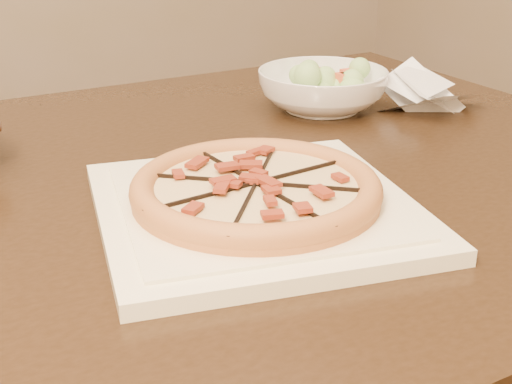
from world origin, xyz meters
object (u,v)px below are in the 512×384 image
Objects in this scene: salad_bowl at (322,90)px; pizza at (256,189)px; dining_table at (126,259)px; plate at (256,208)px.

pizza is at bearing -130.10° from salad_bowl.
dining_table is 0.22m from pizza.
pizza is at bearing -50.32° from dining_table.
plate is at bearing -50.31° from dining_table.
salad_bowl is (0.28, 0.33, 0.02)m from plate.
plate is (0.11, -0.14, 0.10)m from dining_table.
dining_table is 0.45m from salad_bowl.
plate is at bearing -4.88° from pizza.
salad_bowl is at bearing 25.95° from dining_table.
dining_table is at bearing -154.05° from salad_bowl.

